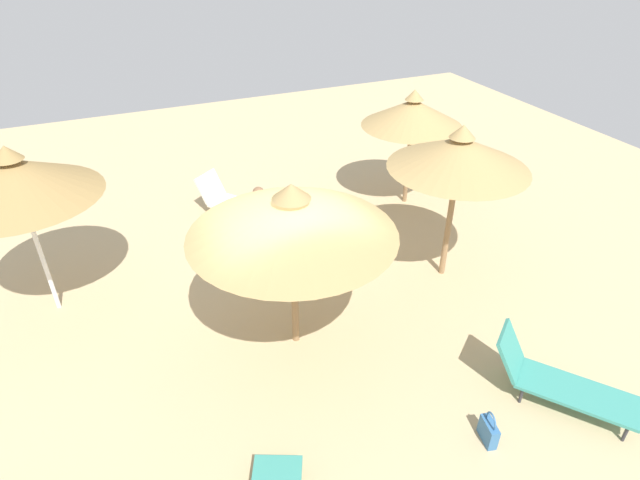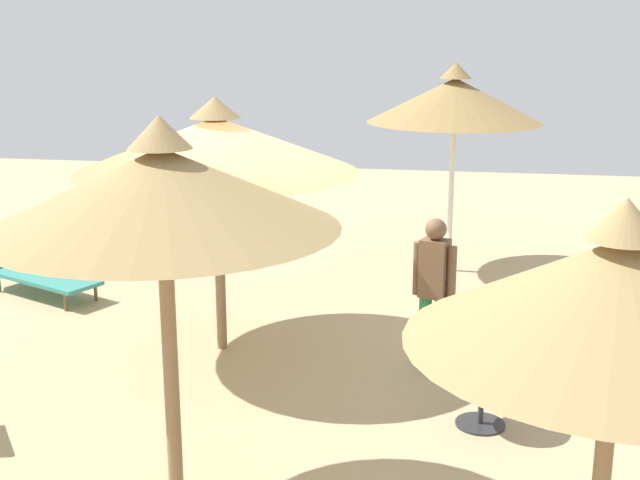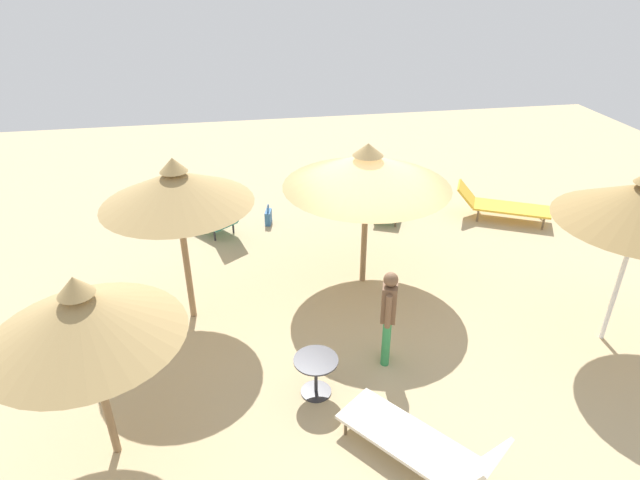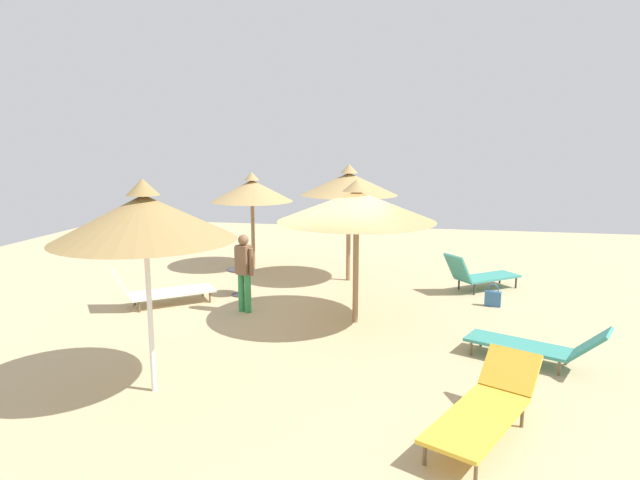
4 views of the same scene
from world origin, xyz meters
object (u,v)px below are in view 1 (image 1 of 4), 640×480
person_standing_near_right (260,221)px  handbag (489,431)px  lounge_chair_far_right (557,380)px  side_table_round (309,219)px  parasol_umbrella_near_left (460,153)px  parasol_umbrella_center (413,113)px  parasol_umbrella_edge (15,178)px  parasol_umbrella_near_right (292,217)px  lounge_chair_front (238,203)px

person_standing_near_right → handbag: person_standing_near_right is taller
lounge_chair_far_right → side_table_round: lounge_chair_far_right is taller
side_table_round → parasol_umbrella_near_left: bearing=39.4°
parasol_umbrella_center → person_standing_near_right: 4.18m
parasol_umbrella_edge → parasol_umbrella_near_left: (1.80, 6.66, -0.03)m
parasol_umbrella_edge → lounge_chair_far_right: size_ratio=1.58×
lounge_chair_far_right → handbag: bearing=-81.9°
parasol_umbrella_edge → parasol_umbrella_center: bearing=97.3°
parasol_umbrella_edge → parasol_umbrella_center: parasol_umbrella_edge is taller
parasol_umbrella_edge → parasol_umbrella_near_right: bearing=55.5°
parasol_umbrella_edge → parasol_umbrella_center: size_ratio=1.12×
parasol_umbrella_near_right → person_standing_near_right: parasol_umbrella_near_right is taller
lounge_chair_far_right → handbag: 1.28m
lounge_chair_far_right → person_standing_near_right: bearing=-151.7°
parasol_umbrella_near_right → parasol_umbrella_center: (-3.36, 4.06, -0.12)m
parasol_umbrella_near_right → side_table_round: bearing=153.7°
person_standing_near_right → handbag: bearing=15.1°
parasol_umbrella_near_right → person_standing_near_right: (-2.30, 0.21, -1.35)m
parasol_umbrella_center → lounge_chair_front: 4.28m
parasol_umbrella_edge → handbag: bearing=44.5°
parasol_umbrella_near_left → handbag: size_ratio=5.95×
lounge_chair_front → person_standing_near_right: size_ratio=1.27×
parasol_umbrella_center → lounge_chair_front: parasol_umbrella_center is taller
parasol_umbrella_near_left → parasol_umbrella_center: (-2.77, 0.88, -0.29)m
person_standing_near_right → side_table_round: bearing=112.5°
parasol_umbrella_near_right → handbag: 3.78m
parasol_umbrella_edge → parasol_umbrella_center: 7.61m
person_standing_near_right → lounge_chair_far_right: bearing=28.3°
parasol_umbrella_center → handbag: bearing=-22.3°
person_standing_near_right → parasol_umbrella_center: bearing=105.3°
person_standing_near_right → handbag: 5.27m
lounge_chair_far_right → parasol_umbrella_near_left: bearing=173.4°
parasol_umbrella_near_left → person_standing_near_right: size_ratio=1.81×
parasol_umbrella_center → lounge_chair_far_right: 6.29m
parasol_umbrella_edge → person_standing_near_right: parasol_umbrella_edge is taller
parasol_umbrella_near_left → parasol_umbrella_edge: bearing=-105.1°
parasol_umbrella_near_left → person_standing_near_right: 3.76m
handbag → parasol_umbrella_edge: bearing=-135.5°
lounge_chair_front → handbag: lounge_chair_front is taller
parasol_umbrella_edge → parasol_umbrella_near_left: size_ratio=1.02×
person_standing_near_right → parasol_umbrella_near_right: bearing=-5.1°
parasol_umbrella_edge → side_table_round: size_ratio=4.67×
parasol_umbrella_near_left → person_standing_near_right: bearing=-119.9°
lounge_chair_front → person_standing_near_right: bearing=-2.3°
parasol_umbrella_near_right → side_table_round: 3.62m
parasol_umbrella_near_left → lounge_chair_front: parasol_umbrella_near_left is taller
parasol_umbrella_edge → side_table_round: bearing=94.7°
parasol_umbrella_edge → person_standing_near_right: (0.09, 3.68, -1.54)m
parasol_umbrella_near_left → lounge_chair_front: bearing=-141.3°
parasol_umbrella_center → parasol_umbrella_near_left: bearing=-17.6°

